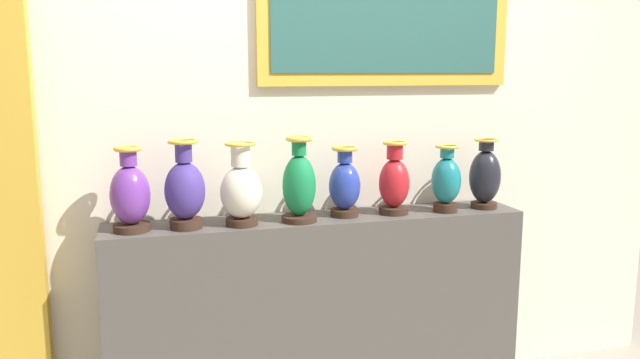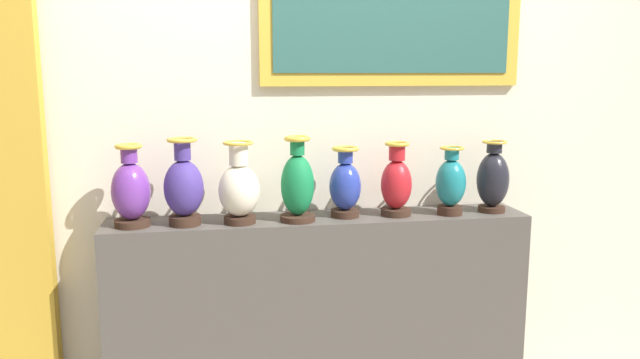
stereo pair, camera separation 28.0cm
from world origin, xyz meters
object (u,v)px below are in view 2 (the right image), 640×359
object	(u,v)px
vase_cobalt	(345,185)
vase_teal	(451,183)
vase_violet	(131,191)
vase_indigo	(184,188)
vase_emerald	(298,185)
vase_onyx	(493,179)
vase_ivory	(239,189)
vase_crimson	(396,184)

from	to	relation	value
vase_cobalt	vase_teal	world-z (taller)	vase_cobalt
vase_violet	vase_indigo	distance (m)	0.22
vase_emerald	vase_onyx	xyz separation A→B (m)	(0.93, 0.03, -0.01)
vase_indigo	vase_ivory	xyz separation A→B (m)	(0.23, -0.01, -0.01)
vase_indigo	vase_cobalt	bearing A→B (deg)	2.81
vase_violet	vase_emerald	world-z (taller)	vase_emerald
vase_cobalt	vase_teal	bearing A→B (deg)	-4.54
vase_emerald	vase_teal	xyz separation A→B (m)	(0.71, 0.01, -0.02)
vase_emerald	vase_indigo	bearing A→B (deg)	178.92
vase_emerald	vase_violet	bearing A→B (deg)	178.33
vase_violet	vase_ivory	bearing A→B (deg)	-2.42
vase_indigo	vase_ivory	size ratio (longest dim) A/B	1.05
vase_crimson	vase_teal	world-z (taller)	vase_crimson
vase_onyx	vase_violet	bearing A→B (deg)	-179.74
vase_indigo	vase_onyx	world-z (taller)	vase_indigo
vase_indigo	vase_onyx	bearing A→B (deg)	0.76
vase_emerald	vase_onyx	world-z (taller)	vase_emerald
vase_violet	vase_emerald	bearing A→B (deg)	-1.67
vase_emerald	vase_crimson	world-z (taller)	vase_emerald
vase_onyx	vase_ivory	bearing A→B (deg)	-178.71
vase_indigo	vase_crimson	xyz separation A→B (m)	(0.95, 0.02, -0.02)
vase_indigo	vase_onyx	xyz separation A→B (m)	(1.41, 0.02, -0.01)
vase_indigo	vase_teal	distance (m)	1.20
vase_cobalt	vase_violet	bearing A→B (deg)	-178.55
vase_indigo	vase_crimson	size ratio (longest dim) A/B	1.11
vase_ivory	vase_teal	size ratio (longest dim) A/B	1.14
vase_violet	vase_teal	xyz separation A→B (m)	(1.42, -0.02, -0.01)
vase_ivory	vase_crimson	xyz separation A→B (m)	(0.71, 0.03, -0.00)
vase_ivory	vase_cobalt	size ratio (longest dim) A/B	1.12
vase_emerald	vase_onyx	distance (m)	0.93
vase_indigo	vase_teal	world-z (taller)	vase_indigo
vase_ivory	vase_emerald	distance (m)	0.25
vase_cobalt	vase_teal	distance (m)	0.49
vase_cobalt	vase_ivory	bearing A→B (deg)	-174.89
vase_crimson	vase_emerald	bearing A→B (deg)	-176.04
vase_ivory	vase_onyx	xyz separation A→B (m)	(1.18, 0.03, 0.00)
vase_indigo	vase_crimson	world-z (taller)	vase_indigo
vase_violet	vase_crimson	bearing A→B (deg)	0.54
vase_violet	vase_teal	world-z (taller)	vase_violet
vase_teal	vase_onyx	xyz separation A→B (m)	(0.22, 0.02, 0.01)
vase_teal	vase_onyx	distance (m)	0.22
vase_ivory	vase_violet	bearing A→B (deg)	177.58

